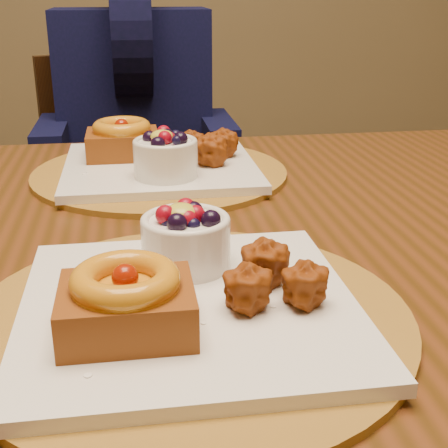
{
  "coord_description": "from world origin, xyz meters",
  "views": [
    {
      "loc": [
        -0.03,
        -0.72,
        1.02
      ],
      "look_at": [
        0.05,
        -0.2,
        0.82
      ],
      "focal_mm": 50.0,
      "sensor_mm": 36.0,
      "label": 1
    }
  ],
  "objects_px": {
    "chair_far": "(136,203)",
    "diner": "(133,81)",
    "place_setting_near": "(186,296)",
    "place_setting_far": "(158,161)",
    "dining_table": "(173,287)"
  },
  "relations": [
    {
      "from": "chair_far",
      "to": "diner",
      "type": "distance_m",
      "value": 0.33
    },
    {
      "from": "place_setting_near",
      "to": "diner",
      "type": "xyz_separation_m",
      "value": [
        -0.02,
        1.11,
        0.02
      ]
    },
    {
      "from": "chair_far",
      "to": "place_setting_far",
      "type": "bearing_deg",
      "value": -104.82
    },
    {
      "from": "place_setting_near",
      "to": "chair_far",
      "type": "xyz_separation_m",
      "value": [
        -0.03,
        1.13,
        -0.3
      ]
    },
    {
      "from": "place_setting_near",
      "to": "place_setting_far",
      "type": "xyz_separation_m",
      "value": [
        -0.0,
        0.43,
        0.0
      ]
    },
    {
      "from": "diner",
      "to": "place_setting_far",
      "type": "bearing_deg",
      "value": -63.34
    },
    {
      "from": "place_setting_far",
      "to": "chair_far",
      "type": "relative_size",
      "value": 0.44
    },
    {
      "from": "dining_table",
      "to": "diner",
      "type": "relative_size",
      "value": 2.13
    },
    {
      "from": "place_setting_far",
      "to": "diner",
      "type": "relative_size",
      "value": 0.51
    },
    {
      "from": "place_setting_near",
      "to": "place_setting_far",
      "type": "height_order",
      "value": "place_setting_far"
    },
    {
      "from": "place_setting_near",
      "to": "diner",
      "type": "height_order",
      "value": "diner"
    },
    {
      "from": "dining_table",
      "to": "place_setting_far",
      "type": "height_order",
      "value": "place_setting_far"
    },
    {
      "from": "place_setting_near",
      "to": "diner",
      "type": "relative_size",
      "value": 0.51
    },
    {
      "from": "dining_table",
      "to": "chair_far",
      "type": "relative_size",
      "value": 1.87
    },
    {
      "from": "place_setting_far",
      "to": "diner",
      "type": "bearing_deg",
      "value": 92.04
    }
  ]
}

